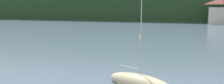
{
  "coord_description": "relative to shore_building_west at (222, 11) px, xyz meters",
  "views": [
    {
      "loc": [
        5.66,
        24.9,
        4.82
      ],
      "look_at": [
        0.0,
        42.54,
        2.15
      ],
      "focal_mm": 39.94,
      "sensor_mm": 36.0,
      "label": 1
    }
  ],
  "objects": [
    {
      "name": "mooring_buoy_near",
      "position": [
        -15.25,
        -35.31,
        -3.5
      ],
      "size": [
        0.53,
        0.53,
        0.53
      ],
      "primitive_type": "sphere",
      "color": "yellow",
      "rests_on": "ground_plane"
    },
    {
      "name": "wooded_hillside",
      "position": [
        -16.05,
        44.22,
        3.97
      ],
      "size": [
        352.0,
        67.3,
        42.66
      ],
      "color": "#264223",
      "rests_on": "ground_plane"
    },
    {
      "name": "shore_building_west",
      "position": [
        0.0,
        0.0,
        0.0
      ],
      "size": [
        6.8,
        5.51,
        7.18
      ],
      "color": "beige",
      "rests_on": "ground_plane"
    },
    {
      "name": "sailboat_mid_5",
      "position": [
        -10.35,
        -59.73,
        -3.25
      ],
      "size": [
        4.71,
        3.01,
        5.51
      ],
      "rotation": [
        0.0,
        0.0,
        5.86
      ],
      "color": "#CCBC8E",
      "rests_on": "ground_plane"
    }
  ]
}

